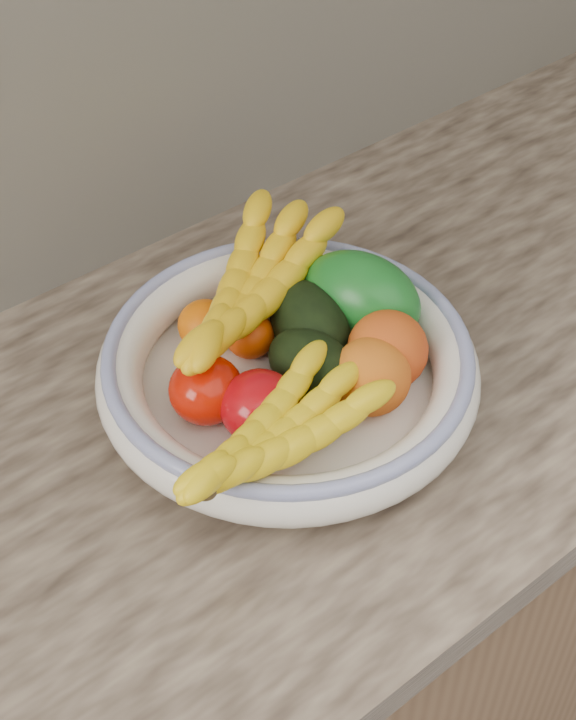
{
  "coord_description": "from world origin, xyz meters",
  "views": [
    {
      "loc": [
        -0.46,
        1.09,
        1.66
      ],
      "look_at": [
        0.0,
        1.66,
        0.96
      ],
      "focal_mm": 50.0,
      "sensor_mm": 36.0,
      "label": 1
    }
  ],
  "objects_px": {
    "green_mango": "(361,297)",
    "banana_bunch_front": "(276,440)",
    "banana_bunch_back": "(250,297)",
    "fruit_bowl": "(288,368)"
  },
  "relations": [
    {
      "from": "fruit_bowl",
      "to": "banana_bunch_back",
      "type": "bearing_deg",
      "value": 82.11
    },
    {
      "from": "fruit_bowl",
      "to": "green_mango",
      "type": "bearing_deg",
      "value": 7.05
    },
    {
      "from": "green_mango",
      "to": "banana_bunch_front",
      "type": "bearing_deg",
      "value": -170.4
    },
    {
      "from": "fruit_bowl",
      "to": "banana_bunch_front",
      "type": "relative_size",
      "value": 1.54
    },
    {
      "from": "fruit_bowl",
      "to": "green_mango",
      "type": "height_order",
      "value": "green_mango"
    },
    {
      "from": "green_mango",
      "to": "banana_bunch_front",
      "type": "height_order",
      "value": "green_mango"
    },
    {
      "from": "banana_bunch_back",
      "to": "banana_bunch_front",
      "type": "xyz_separation_m",
      "value": [
        -0.1,
        -0.17,
        -0.01
      ]
    },
    {
      "from": "banana_bunch_front",
      "to": "fruit_bowl",
      "type": "bearing_deg",
      "value": 36.45
    },
    {
      "from": "green_mango",
      "to": "banana_bunch_back",
      "type": "xyz_separation_m",
      "value": [
        -0.1,
        0.06,
        0.01
      ]
    },
    {
      "from": "banana_bunch_back",
      "to": "banana_bunch_front",
      "type": "relative_size",
      "value": 1.21
    }
  ]
}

